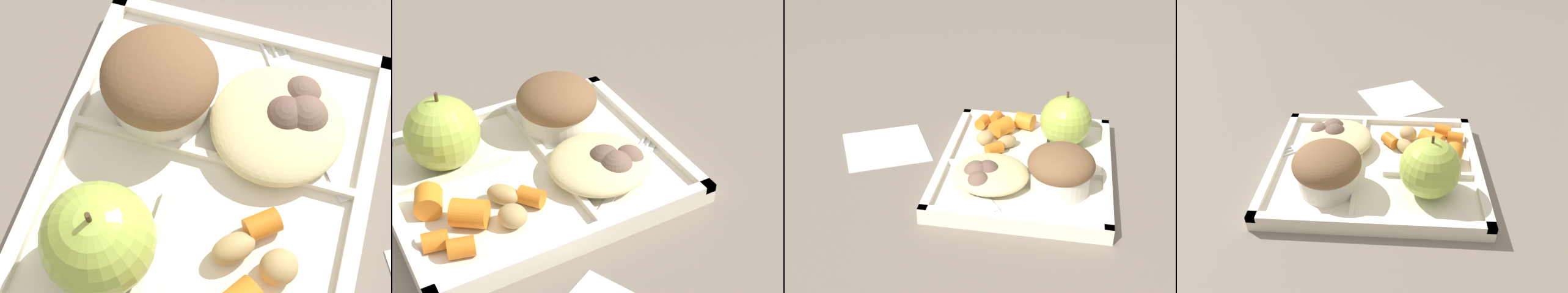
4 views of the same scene
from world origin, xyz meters
TOP-DOWN VIEW (x-y plane):
  - ground at (0.00, 0.00)m, footprint 6.00×6.00m
  - lunch_tray at (-0.00, 0.00)m, footprint 0.30×0.25m
  - green_apple at (-0.07, 0.05)m, footprint 0.08×0.08m
  - bran_muffin at (0.06, 0.05)m, footprint 0.09×0.09m
  - carrot_slice_edge at (-0.02, -0.05)m, footprint 0.03×0.03m
  - potato_chunk_small at (-0.04, -0.03)m, footprint 0.04×0.04m
  - potato_chunk_large at (-0.05, -0.07)m, footprint 0.04×0.04m
  - egg_noodle_pile at (0.06, -0.04)m, footprint 0.11×0.10m
  - meatball_center at (0.07, -0.06)m, footprint 0.04×0.04m
  - meatball_front at (0.09, -0.05)m, footprint 0.03×0.03m
  - meatball_side at (0.06, -0.05)m, footprint 0.04×0.04m
  - plastic_fork at (0.09, -0.05)m, footprint 0.13×0.10m

SIDE VIEW (x-z plane):
  - ground at x=0.00m, z-range 0.00..0.00m
  - lunch_tray at x=0.00m, z-range 0.00..0.02m
  - plastic_fork at x=0.09m, z-range 0.01..0.02m
  - carrot_slice_edge at x=-0.02m, z-range 0.01..0.03m
  - potato_chunk_small at x=-0.04m, z-range 0.01..0.03m
  - potato_chunk_large at x=-0.05m, z-range 0.01..0.04m
  - egg_noodle_pile at x=0.06m, z-range 0.01..0.04m
  - meatball_front at x=0.09m, z-range 0.01..0.05m
  - meatball_side at x=0.06m, z-range 0.01..0.05m
  - meatball_center at x=0.07m, z-range 0.01..0.05m
  - bran_muffin at x=0.06m, z-range 0.01..0.08m
  - green_apple at x=-0.07m, z-range 0.01..0.10m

